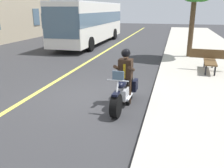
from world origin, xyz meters
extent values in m
plane|color=#333335|center=(0.00, 0.00, 0.00)|extent=(80.00, 80.00, 0.00)
cube|color=#E5DB4C|center=(0.00, -2.00, 0.01)|extent=(60.00, 0.16, 0.01)
cylinder|color=black|center=(1.28, 1.18, 0.33)|extent=(0.67, 0.23, 0.66)
cylinder|color=black|center=(-0.27, 1.24, 0.33)|extent=(0.67, 0.23, 0.66)
cube|color=silver|center=(0.48, 1.22, 0.42)|extent=(0.57, 0.30, 0.32)
ellipsoid|color=black|center=(0.68, 1.21, 0.78)|extent=(0.57, 0.30, 0.24)
cube|color=black|center=(0.13, 1.23, 0.74)|extent=(0.71, 0.31, 0.12)
cube|color=black|center=(-0.21, 1.46, 0.48)|extent=(0.40, 0.14, 0.36)
cube|color=black|center=(-0.23, 1.02, 0.48)|extent=(0.40, 0.14, 0.36)
cylinder|color=silver|center=(1.26, 1.18, 0.60)|extent=(0.35, 0.06, 0.76)
cylinder|color=silver|center=(1.10, 1.19, 1.00)|extent=(0.06, 0.60, 0.04)
cube|color=black|center=(1.28, 1.18, 0.68)|extent=(0.37, 0.17, 0.06)
cylinder|color=silver|center=(0.19, 1.39, 0.26)|extent=(0.90, 0.12, 0.08)
cube|color=slate|center=(1.08, 1.19, 1.12)|extent=(0.05, 0.32, 0.28)
cylinder|color=black|center=(0.23, 1.34, 0.42)|extent=(0.14, 0.14, 0.84)
cube|color=black|center=(0.29, 1.34, 0.05)|extent=(0.26, 0.12, 0.10)
cylinder|color=black|center=(0.22, 1.11, 0.42)|extent=(0.14, 0.14, 0.84)
cube|color=black|center=(0.28, 1.10, 0.05)|extent=(0.26, 0.12, 0.10)
cube|color=black|center=(0.23, 1.22, 1.12)|extent=(0.34, 0.41, 0.60)
cube|color=#B28C14|center=(0.39, 1.22, 1.08)|extent=(0.03, 0.07, 0.44)
cylinder|color=black|center=(0.42, 1.44, 1.18)|extent=(0.55, 0.12, 0.28)
cylinder|color=black|center=(0.40, 1.00, 1.18)|extent=(0.55, 0.12, 0.28)
sphere|color=tan|center=(0.23, 1.22, 1.55)|extent=(0.22, 0.22, 0.22)
sphere|color=black|center=(0.23, 1.22, 1.60)|extent=(0.28, 0.28, 0.28)
cube|color=white|center=(-12.06, -4.20, 1.77)|extent=(11.00, 2.50, 2.85)
cube|color=slate|center=(-12.06, -4.20, 2.10)|extent=(11.04, 2.52, 0.90)
cube|color=slate|center=(-6.56, -4.20, 2.00)|extent=(0.06, 2.40, 1.90)
cube|color=white|center=(-12.06, -4.20, 3.25)|extent=(11.00, 2.50, 0.10)
cylinder|color=black|center=(-8.46, -3.00, 0.50)|extent=(1.00, 0.30, 1.00)
cylinder|color=black|center=(-8.46, -5.40, 0.50)|extent=(1.00, 0.30, 1.00)
cylinder|color=black|center=(-15.26, -3.00, 0.50)|extent=(1.00, 0.30, 1.00)
cylinder|color=black|center=(-15.26, -5.40, 0.50)|extent=(1.00, 0.30, 1.00)
cube|color=brown|center=(-4.09, 4.20, 0.60)|extent=(1.83, 0.62, 0.06)
cube|color=brown|center=(-4.31, 4.21, 0.90)|extent=(0.18, 1.80, 0.40)
cube|color=black|center=(-3.33, 4.33, 0.36)|extent=(0.06, 0.06, 0.42)
cube|color=black|center=(-3.35, 3.97, 0.36)|extent=(0.06, 0.06, 0.42)
cube|color=black|center=(-4.83, 4.43, 0.36)|extent=(0.06, 0.06, 0.42)
cube|color=black|center=(-4.85, 4.07, 0.36)|extent=(0.06, 0.06, 0.42)
cylinder|color=#4C3823|center=(-7.52, 3.48, 1.81)|extent=(0.28, 0.28, 3.32)
cube|color=slate|center=(-15.01, -10.97, 2.00)|extent=(1.10, 0.06, 1.60)
camera|label=1|loc=(7.18, 2.60, 2.89)|focal=38.52mm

